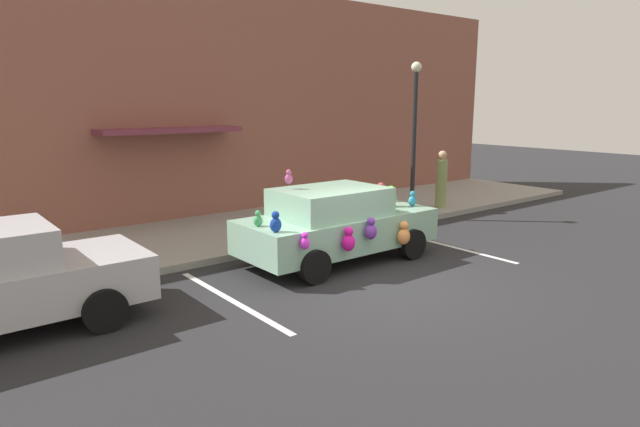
% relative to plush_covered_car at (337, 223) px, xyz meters
% --- Properties ---
extents(ground_plane, '(60.00, 60.00, 0.00)m').
position_rel_plush_covered_car_xyz_m(ground_plane, '(-0.32, -1.68, -0.80)').
color(ground_plane, '#262628').
extents(sidewalk, '(24.00, 4.00, 0.15)m').
position_rel_plush_covered_car_xyz_m(sidewalk, '(-0.32, 3.32, -0.72)').
color(sidewalk, gray).
rests_on(sidewalk, ground).
extents(storefront_building, '(24.00, 1.25, 6.40)m').
position_rel_plush_covered_car_xyz_m(storefront_building, '(-0.33, 5.46, 2.40)').
color(storefront_building, brown).
rests_on(storefront_building, ground).
extents(parking_stripe_front, '(0.12, 3.60, 0.01)m').
position_rel_plush_covered_car_xyz_m(parking_stripe_front, '(2.79, -0.68, -0.79)').
color(parking_stripe_front, silver).
rests_on(parking_stripe_front, ground).
extents(parking_stripe_rear, '(0.12, 3.60, 0.01)m').
position_rel_plush_covered_car_xyz_m(parking_stripe_rear, '(-2.87, -0.68, -0.79)').
color(parking_stripe_rear, silver).
rests_on(parking_stripe_rear, ground).
extents(plush_covered_car, '(4.19, 2.11, 1.94)m').
position_rel_plush_covered_car_xyz_m(plush_covered_car, '(0.00, 0.00, 0.00)').
color(plush_covered_car, '#8BBA9F').
rests_on(plush_covered_car, ground).
extents(teddy_bear_on_sidewalk, '(0.39, 0.33, 0.75)m').
position_rel_plush_covered_car_xyz_m(teddy_bear_on_sidewalk, '(2.14, 2.28, -0.30)').
color(teddy_bear_on_sidewalk, '#9E723D').
rests_on(teddy_bear_on_sidewalk, sidewalk).
extents(street_lamp_post, '(0.28, 0.28, 4.15)m').
position_rel_plush_covered_car_xyz_m(street_lamp_post, '(4.29, 1.82, 1.88)').
color(street_lamp_post, black).
rests_on(street_lamp_post, sidewalk).
extents(pedestrian_near_shopfront, '(0.33, 0.33, 1.70)m').
position_rel_plush_covered_car_xyz_m(pedestrian_near_shopfront, '(5.71, 1.96, 0.16)').
color(pedestrian_near_shopfront, '#859656').
rests_on(pedestrian_near_shopfront, sidewalk).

